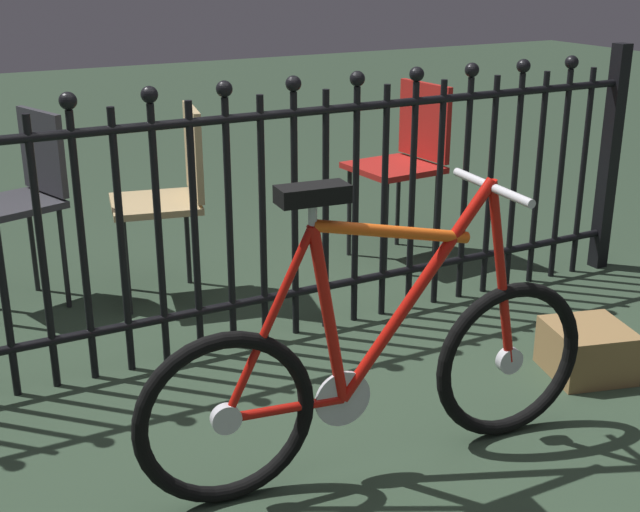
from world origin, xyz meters
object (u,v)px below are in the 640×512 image
(chair_red, at_px, (407,153))
(bicycle, at_px, (377,371))
(chair_tan, at_px, (172,186))
(chair_charcoal, at_px, (26,188))
(display_crate, at_px, (587,350))

(chair_red, bearing_deg, bicycle, -125.92)
(bicycle, bearing_deg, chair_tan, 92.96)
(chair_charcoal, bearing_deg, chair_red, -7.63)
(chair_tan, height_order, chair_charcoal, chair_tan)
(bicycle, relative_size, display_crate, 5.17)
(chair_red, relative_size, display_crate, 3.12)
(bicycle, relative_size, chair_red, 1.66)
(chair_red, distance_m, chair_tan, 1.25)
(chair_charcoal, height_order, display_crate, chair_charcoal)
(chair_charcoal, bearing_deg, chair_tan, -20.81)
(chair_charcoal, bearing_deg, display_crate, -44.82)
(chair_red, distance_m, display_crate, 1.54)
(chair_red, bearing_deg, chair_tan, 179.07)
(bicycle, relative_size, chair_charcoal, 1.71)
(chair_red, distance_m, chair_charcoal, 1.87)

